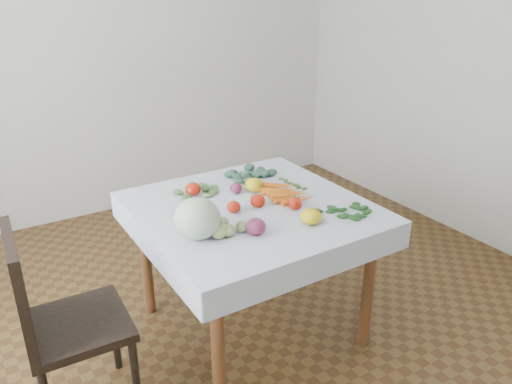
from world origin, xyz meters
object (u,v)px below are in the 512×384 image
Objects in this scene: table at (251,224)px; carrot_bunch at (284,192)px; cabbage at (197,218)px; heirloom_back at (254,185)px; chair at (54,316)px.

table is 2.87× the size of carrot_bunch.
cabbage is (-0.38, -0.16, 0.20)m from table.
table is at bearing -125.68° from heirloom_back.
carrot_bunch reaches higher than table.
heirloom_back is at bearing 128.72° from carrot_bunch.
table is 0.46m from cabbage.
cabbage is at bearing -6.48° from chair.
chair reaches higher than table.
chair is 1.28m from carrot_bunch.
chair is at bearing -167.55° from heirloom_back.
heirloom_back reaches higher than table.
table is 4.80× the size of cabbage.
chair is 2.67× the size of carrot_bunch.
cabbage is at bearing -156.93° from table.
carrot_bunch is (0.11, -0.14, -0.02)m from heirloom_back.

